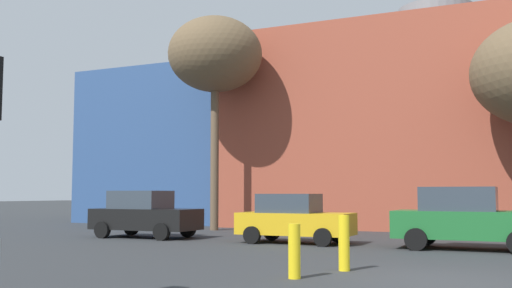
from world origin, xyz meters
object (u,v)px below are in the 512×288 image
parked_car_0 (144,214)px  parked_car_2 (466,218)px  bare_tree_1 (215,56)px  bollard_yellow_1 (294,251)px  parked_car_1 (294,219)px  bollard_yellow_0 (344,243)px

parked_car_0 → parked_car_2: parked_car_2 is taller
bare_tree_1 → bollard_yellow_1: bearing=-55.7°
parked_car_1 → bollard_yellow_1: 8.30m
parked_car_1 → bare_tree_1: bare_tree_1 is taller
parked_car_1 → bollard_yellow_0: bearing=-60.5°
parked_car_2 → bollard_yellow_0: parked_car_2 is taller
parked_car_2 → bare_tree_1: size_ratio=0.43×
parked_car_0 → parked_car_1: (6.03, 0.00, -0.06)m
parked_car_0 → bollard_yellow_1: size_ratio=3.81×
bare_tree_1 → bollard_yellow_1: size_ratio=9.24×
parked_car_1 → bare_tree_1: size_ratio=0.39×
parked_car_2 → parked_car_0: bearing=180.0°
parked_car_0 → parked_car_2: (11.50, -0.00, 0.05)m
parked_car_1 → bare_tree_1: bearing=138.7°
parked_car_2 → bollard_yellow_1: (-2.50, -7.75, -0.39)m
bollard_yellow_0 → parked_car_1: bearing=119.5°
bollard_yellow_0 → parked_car_2: bearing=72.7°
bollard_yellow_0 → bare_tree_1: bearing=129.5°
parked_car_1 → bollard_yellow_1: bearing=-69.1°
parked_car_0 → parked_car_1: 6.03m
parked_car_2 → bollard_yellow_1: parked_car_2 is taller
parked_car_0 → parked_car_2: 11.50m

